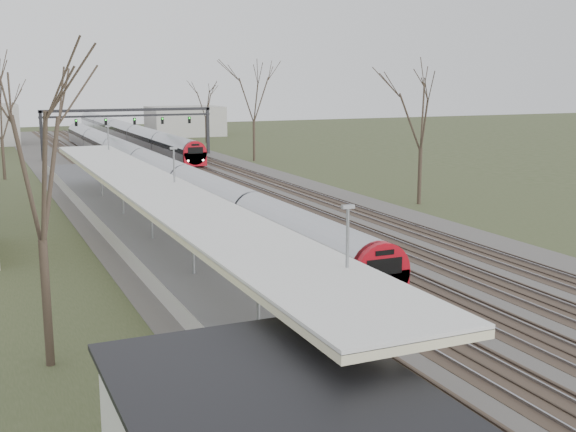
% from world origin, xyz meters
% --- Properties ---
extents(track_bed, '(24.00, 160.00, 0.22)m').
position_xyz_m(track_bed, '(0.26, 55.00, 0.06)').
color(track_bed, '#474442').
rests_on(track_bed, ground).
extents(platform, '(3.50, 69.00, 1.00)m').
position_xyz_m(platform, '(-9.05, 37.50, 0.50)').
color(platform, '#9E9B93').
rests_on(platform, ground).
extents(canopy, '(4.10, 50.00, 3.11)m').
position_xyz_m(canopy, '(-9.05, 32.99, 3.93)').
color(canopy, slate).
rests_on(canopy, platform).
extents(signal_gantry, '(21.00, 0.59, 6.08)m').
position_xyz_m(signal_gantry, '(0.29, 84.99, 4.91)').
color(signal_gantry, black).
rests_on(signal_gantry, ground).
extents(tree_west_near, '(5.00, 5.00, 10.30)m').
position_xyz_m(tree_west_near, '(-16.00, 20.00, 7.29)').
color(tree_west_near, '#2D231C').
rests_on(tree_west_near, ground).
extents(tree_east_far, '(5.00, 5.00, 10.30)m').
position_xyz_m(tree_east_far, '(14.00, 42.00, 7.29)').
color(tree_east_far, '#2D231C').
rests_on(tree_east_far, ground).
extents(train_near, '(2.62, 90.21, 3.05)m').
position_xyz_m(train_near, '(-2.50, 65.14, 1.48)').
color(train_near, '#A7A9B1').
rests_on(train_near, ground).
extents(train_far, '(2.62, 75.21, 3.05)m').
position_xyz_m(train_far, '(4.50, 108.10, 1.48)').
color(train_far, '#A7A9B1').
rests_on(train_far, ground).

